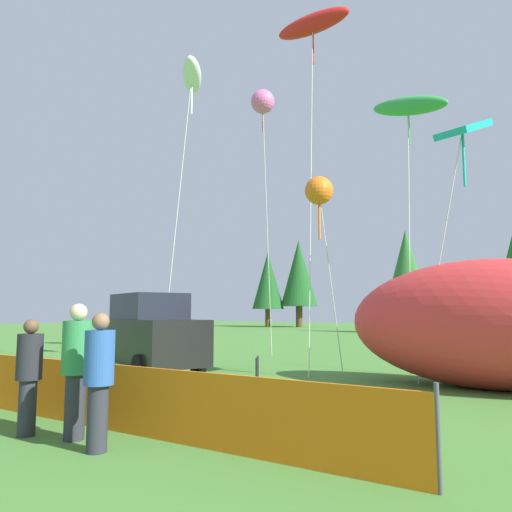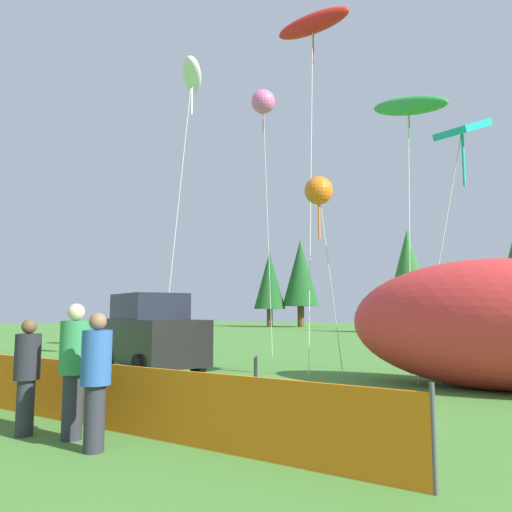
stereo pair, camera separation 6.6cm
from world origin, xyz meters
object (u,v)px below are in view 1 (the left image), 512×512
at_px(spectator_in_white_shirt, 29,372).
at_px(kite_orange_flower, 319,191).
at_px(kite_white_ghost, 192,77).
at_px(kite_red_lizard, 313,25).
at_px(kite_green_fish, 408,107).
at_px(spectator_in_red_shirt, 99,375).
at_px(spectator_in_grey_shirt, 77,365).
at_px(kite_teal_diamond, 462,134).
at_px(parked_car, 150,333).
at_px(folding_chair, 250,378).
at_px(kite_pink_octopus, 263,103).

relative_size(spectator_in_white_shirt, kite_orange_flower, 0.30).
relative_size(kite_white_ghost, kite_red_lizard, 0.89).
bearing_deg(kite_red_lizard, spectator_in_white_shirt, -87.55).
bearing_deg(kite_green_fish, spectator_in_red_shirt, -91.08).
relative_size(kite_white_ghost, kite_orange_flower, 1.85).
bearing_deg(kite_red_lizard, kite_green_fish, 51.12).
height_order(spectator_in_grey_shirt, spectator_in_white_shirt, spectator_in_grey_shirt).
distance_m(kite_teal_diamond, kite_white_ghost, 8.87).
xyz_separation_m(spectator_in_white_shirt, kite_orange_flower, (0.47, 7.57, 3.97)).
bearing_deg(spectator_in_white_shirt, kite_red_lizard, 92.45).
height_order(parked_car, folding_chair, parked_car).
xyz_separation_m(spectator_in_red_shirt, kite_pink_octopus, (-6.04, 12.22, 9.31)).
xyz_separation_m(spectator_in_white_shirt, kite_white_ghost, (-4.05, 7.47, 8.40)).
relative_size(parked_car, spectator_in_grey_shirt, 2.59).
xyz_separation_m(parked_car, kite_red_lizard, (3.75, 2.91, 9.39)).
height_order(spectator_in_grey_shirt, kite_red_lizard, kite_red_lizard).
xyz_separation_m(folding_chair, kite_teal_diamond, (2.77, 4.34, 5.15)).
height_order(spectator_in_white_shirt, kite_white_ghost, kite_white_ghost).
distance_m(folding_chair, spectator_in_red_shirt, 3.34).
distance_m(parked_car, spectator_in_grey_shirt, 7.52).
bearing_deg(spectator_in_white_shirt, kite_green_fish, 81.77).
xyz_separation_m(kite_pink_octopus, kite_orange_flower, (5.07, -4.71, -5.39)).
xyz_separation_m(folding_chair, kite_green_fish, (0.36, 8.07, 7.68)).
bearing_deg(kite_orange_flower, kite_red_lizard, 122.56).
relative_size(spectator_in_red_shirt, kite_pink_octopus, 0.16).
bearing_deg(kite_white_ghost, spectator_in_red_shirt, -53.44).
bearing_deg(spectator_in_red_shirt, spectator_in_white_shirt, -177.55).
bearing_deg(kite_pink_octopus, parked_car, -85.74).
height_order(kite_teal_diamond, kite_white_ghost, kite_white_ghost).
bearing_deg(spectator_in_red_shirt, folding_chair, 92.55).
bearing_deg(kite_orange_flower, spectator_in_grey_shirt, -88.14).
distance_m(kite_teal_diamond, kite_orange_flower, 3.69).
height_order(parked_car, kite_orange_flower, kite_orange_flower).
relative_size(kite_red_lizard, kite_green_fish, 1.20).
bearing_deg(spectator_in_white_shirt, kite_teal_diamond, 62.26).
distance_m(spectator_in_grey_shirt, kite_pink_octopus, 16.08).
height_order(parked_car, kite_green_fish, kite_green_fish).
bearing_deg(kite_teal_diamond, spectator_in_grey_shirt, -114.16).
bearing_deg(spectator_in_white_shirt, folding_chair, 69.03).
height_order(folding_chair, kite_red_lizard, kite_red_lizard).
bearing_deg(folding_chair, kite_green_fish, -124.13).
xyz_separation_m(kite_pink_octopus, kite_red_lizard, (4.22, -3.37, 0.23)).
xyz_separation_m(kite_red_lizard, kite_orange_flower, (0.85, -1.34, -5.62)).
bearing_deg(folding_chair, kite_orange_flower, -110.53).
xyz_separation_m(kite_teal_diamond, kite_red_lizard, (-4.44, 1.20, 4.78)).
bearing_deg(kite_orange_flower, spectator_in_white_shirt, -93.57).
xyz_separation_m(spectator_in_grey_shirt, kite_green_fish, (0.94, 11.19, 7.23)).
relative_size(spectator_in_white_shirt, kite_pink_octopus, 0.15).
height_order(folding_chair, kite_pink_octopus, kite_pink_octopus).
bearing_deg(parked_car, kite_green_fish, 64.11).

